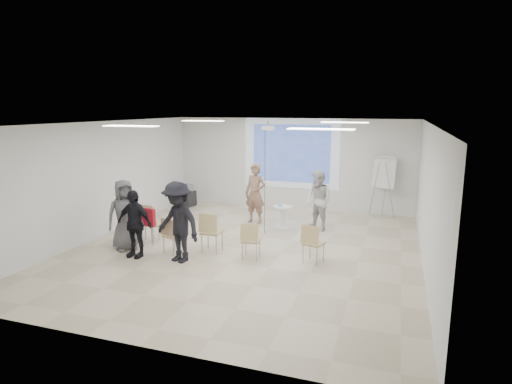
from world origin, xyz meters
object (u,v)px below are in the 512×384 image
(chair_right_inner, at_px, (250,238))
(chair_right_far, at_px, (312,241))
(player_right, at_px, (319,197))
(chair_far_left, at_px, (146,220))
(chair_center, at_px, (210,230))
(audience_outer, at_px, (125,211))
(audience_left, at_px, (134,219))
(audience_mid, at_px, (178,217))
(av_cart, at_px, (188,196))
(player_left, at_px, (255,190))
(laptop, at_px, (174,234))
(chair_left_mid, at_px, (150,221))
(pedestal_table, at_px, (282,216))
(flipchart_easel, at_px, (384,173))
(chair_left_inner, at_px, (171,233))

(chair_right_inner, distance_m, chair_right_far, 1.36)
(player_right, xyz_separation_m, chair_far_left, (-3.87, -2.51, -0.33))
(chair_center, xyz_separation_m, audience_outer, (-2.04, -0.39, 0.38))
(audience_left, bearing_deg, audience_outer, 148.86)
(audience_left, height_order, audience_mid, audience_mid)
(av_cart, bearing_deg, player_left, -8.10)
(chair_right_far, relative_size, audience_mid, 0.43)
(laptop, xyz_separation_m, audience_left, (-0.71, -0.50, 0.43))
(player_left, relative_size, chair_left_mid, 2.03)
(chair_center, relative_size, chair_right_far, 1.09)
(pedestal_table, xyz_separation_m, laptop, (-1.89, -2.76, 0.09))
(player_right, relative_size, chair_center, 1.93)
(laptop, xyz_separation_m, audience_outer, (-1.21, -0.14, 0.49))
(chair_left_mid, xyz_separation_m, av_cart, (-1.06, 4.04, -0.24))
(laptop, bearing_deg, chair_right_inner, -157.08)
(chair_far_left, relative_size, audience_left, 0.57)
(laptop, height_order, audience_outer, audience_outer)
(flipchart_easel, bearing_deg, player_right, -112.91)
(chair_right_far, bearing_deg, player_left, 144.35)
(chair_left_inner, bearing_deg, chair_right_far, 26.57)
(chair_left_inner, bearing_deg, av_cart, 132.31)
(chair_center, bearing_deg, chair_right_far, 0.77)
(pedestal_table, relative_size, chair_far_left, 0.66)
(pedestal_table, xyz_separation_m, chair_right_inner, (-0.03, -2.64, 0.14))
(laptop, height_order, flipchart_easel, flipchart_easel)
(audience_mid, bearing_deg, flipchart_easel, 70.93)
(chair_center, bearing_deg, chair_left_inner, -158.64)
(chair_far_left, relative_size, laptop, 3.21)
(chair_far_left, distance_m, chair_left_mid, 0.12)
(audience_outer, relative_size, flipchart_easel, 1.01)
(player_right, relative_size, chair_left_inner, 2.17)
(flipchart_easel, xyz_separation_m, av_cart, (-6.45, -0.48, -1.04))
(pedestal_table, xyz_separation_m, chair_center, (-1.07, -2.50, 0.20))
(chair_right_inner, bearing_deg, audience_outer, 178.46)
(audience_outer, bearing_deg, chair_left_mid, 10.74)
(player_left, xyz_separation_m, laptop, (-0.97, -3.10, -0.54))
(player_right, bearing_deg, chair_right_inner, -77.35)
(audience_left, relative_size, audience_mid, 0.87)
(audience_left, bearing_deg, chair_right_inner, 18.52)
(chair_far_left, relative_size, chair_right_inner, 1.17)
(player_left, xyz_separation_m, chair_left_mid, (-1.87, -2.67, -0.42))
(chair_left_inner, height_order, chair_right_far, chair_right_far)
(pedestal_table, xyz_separation_m, chair_left_inner, (-1.91, -2.85, 0.14))
(player_right, height_order, chair_left_inner, player_right)
(chair_left_inner, bearing_deg, laptop, 94.08)
(player_left, distance_m, flipchart_easel, 4.00)
(player_left, bearing_deg, chair_left_mid, -114.08)
(chair_right_inner, bearing_deg, chair_center, 166.15)
(chair_left_inner, xyz_separation_m, flipchart_easel, (4.51, 5.04, 0.88))
(chair_left_mid, bearing_deg, chair_right_inner, 5.86)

